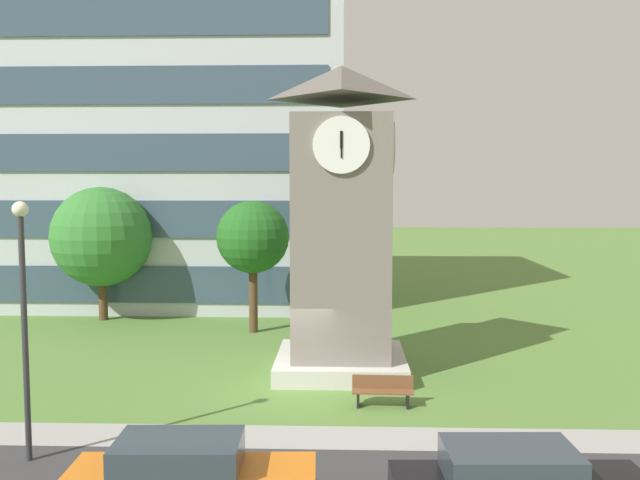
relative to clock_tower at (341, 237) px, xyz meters
The scene contains 8 objects.
ground_plane 5.45m from the clock_tower, 123.05° to the right, with size 160.00×160.00×0.00m, color #567F38.
kerb_strip 7.89m from the clock_tower, 103.90° to the right, with size 120.00×1.60×0.01m, color #9E9E99.
office_building 19.10m from the clock_tower, 119.02° to the left, with size 18.05×13.68×19.20m.
clock_tower is the anchor object (origin of this frame).
park_bench 5.71m from the clock_tower, 71.26° to the right, with size 1.81×0.54×0.88m.
street_lamp 10.77m from the clock_tower, 133.09° to the right, with size 0.36×0.36×6.11m.
tree_near_tower 7.22m from the clock_tower, 122.45° to the left, with size 3.17×3.17×5.79m.
tree_streetside 14.26m from the clock_tower, 143.28° to the left, with size 4.72×4.72×6.37m.
Camera 1 is at (1.57, -20.67, 6.52)m, focal length 37.87 mm.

